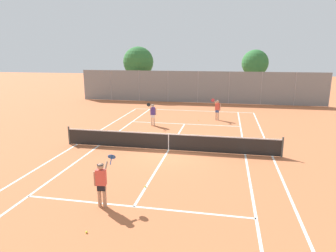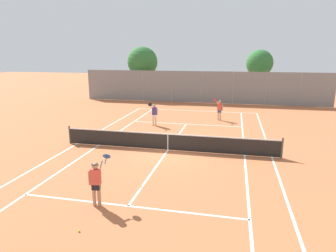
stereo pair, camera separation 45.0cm
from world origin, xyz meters
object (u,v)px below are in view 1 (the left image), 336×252
at_px(loose_tennis_ball_1, 145,187).
at_px(loose_tennis_ball_4, 100,165).
at_px(player_far_left, 153,113).
at_px(player_near_side, 101,182).
at_px(loose_tennis_ball_0, 104,141).
at_px(loose_tennis_ball_3, 86,232).
at_px(tennis_net, 169,141).
at_px(tree_behind_left, 139,63).
at_px(tree_behind_right, 255,64).
at_px(loose_tennis_ball_2, 198,120).
at_px(player_far_right, 217,109).

distance_m(loose_tennis_ball_1, loose_tennis_ball_4, 3.30).
distance_m(player_far_left, loose_tennis_ball_4, 8.49).
relative_size(player_near_side, loose_tennis_ball_0, 26.88).
xyz_separation_m(loose_tennis_ball_0, loose_tennis_ball_3, (3.28, -9.13, 0.00)).
bearing_deg(loose_tennis_ball_4, tennis_net, 47.28).
distance_m(player_near_side, tree_behind_left, 26.48).
height_order(player_near_side, tree_behind_right, tree_behind_right).
bearing_deg(loose_tennis_ball_1, player_near_side, -121.13).
xyz_separation_m(loose_tennis_ball_0, loose_tennis_ball_2, (5.11, 6.77, 0.00)).
height_order(tennis_net, tree_behind_left, tree_behind_left).
height_order(loose_tennis_ball_0, loose_tennis_ball_3, same).
distance_m(tennis_net, loose_tennis_ball_2, 7.77).
height_order(player_far_left, tree_behind_right, tree_behind_right).
height_order(loose_tennis_ball_2, tree_behind_left, tree_behind_left).
distance_m(player_near_side, tree_behind_right, 27.28).
bearing_deg(player_far_right, tree_behind_left, 131.76).
bearing_deg(loose_tennis_ball_2, loose_tennis_ball_1, -94.25).
xyz_separation_m(player_far_right, tree_behind_right, (3.59, 11.29, 3.12)).
relative_size(loose_tennis_ball_1, tree_behind_left, 0.01).
relative_size(tennis_net, player_far_left, 6.76).
height_order(loose_tennis_ball_0, loose_tennis_ball_4, same).
distance_m(loose_tennis_ball_2, tree_behind_right, 13.52).
xyz_separation_m(player_far_left, loose_tennis_ball_2, (3.15, 2.27, -0.89)).
bearing_deg(player_near_side, loose_tennis_ball_2, 82.05).
distance_m(loose_tennis_ball_0, tree_behind_left, 18.75).
bearing_deg(player_far_left, loose_tennis_ball_4, -93.59).
bearing_deg(player_far_left, tree_behind_right, 59.98).
height_order(loose_tennis_ball_3, loose_tennis_ball_4, same).
relative_size(player_far_left, tree_behind_right, 0.32).
height_order(tree_behind_left, tree_behind_right, tree_behind_left).
bearing_deg(loose_tennis_ball_2, player_far_left, -144.25).
bearing_deg(tree_behind_left, player_far_left, -69.94).
distance_m(loose_tennis_ball_1, tree_behind_right, 25.45).
height_order(tennis_net, loose_tennis_ball_1, tennis_net).
distance_m(player_far_left, tree_behind_left, 14.77).
height_order(player_near_side, loose_tennis_ball_1, player_near_side).
bearing_deg(loose_tennis_ball_2, player_near_side, -97.95).
height_order(player_far_left, loose_tennis_ball_0, player_far_left).
bearing_deg(loose_tennis_ball_3, tennis_net, 83.65).
distance_m(player_near_side, player_far_left, 12.08).
distance_m(tennis_net, player_far_left, 5.89).
height_order(player_near_side, player_far_right, same).
relative_size(player_far_right, loose_tennis_ball_4, 26.88).
relative_size(player_near_side, loose_tennis_ball_3, 26.88).
bearing_deg(tree_behind_left, loose_tennis_ball_0, -80.60).
bearing_deg(tennis_net, loose_tennis_ball_2, 83.23).
relative_size(player_near_side, tree_behind_right, 0.32).
bearing_deg(loose_tennis_ball_0, player_far_left, 66.51).
height_order(player_far_right, tree_behind_right, tree_behind_right).
bearing_deg(loose_tennis_ball_3, loose_tennis_ball_4, 109.55).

